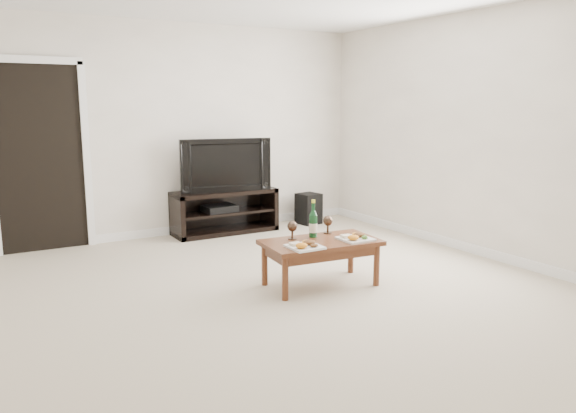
# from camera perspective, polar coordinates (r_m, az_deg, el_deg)

# --- Properties ---
(floor) EXTENTS (5.50, 5.50, 0.00)m
(floor) POSITION_cam_1_polar(r_m,az_deg,el_deg) (4.86, -0.17, -9.20)
(floor) COLOR #C1B19B
(floor) RESTS_ON ground
(back_wall) EXTENTS (5.00, 0.04, 2.60)m
(back_wall) POSITION_cam_1_polar(r_m,az_deg,el_deg) (7.12, -11.52, 7.57)
(back_wall) COLOR white
(back_wall) RESTS_ON ground
(doorway) EXTENTS (0.90, 0.02, 2.05)m
(doorway) POSITION_cam_1_polar(r_m,az_deg,el_deg) (6.76, -23.89, 4.40)
(doorway) COLOR black
(doorway) RESTS_ON ground
(media_console) EXTENTS (1.33, 0.45, 0.55)m
(media_console) POSITION_cam_1_polar(r_m,az_deg,el_deg) (7.18, -6.43, -0.51)
(media_console) COLOR black
(media_console) RESTS_ON ground
(television) EXTENTS (1.15, 0.34, 0.66)m
(television) POSITION_cam_1_polar(r_m,az_deg,el_deg) (7.09, -6.53, 4.28)
(television) COLOR black
(television) RESTS_ON media_console
(av_receiver) EXTENTS (0.42, 0.32, 0.08)m
(av_receiver) POSITION_cam_1_polar(r_m,az_deg,el_deg) (7.13, -6.98, -0.19)
(av_receiver) COLOR black
(av_receiver) RESTS_ON media_console
(subwoofer) EXTENTS (0.32, 0.32, 0.42)m
(subwoofer) POSITION_cam_1_polar(r_m,az_deg,el_deg) (7.69, 2.10, -0.21)
(subwoofer) COLOR black
(subwoofer) RESTS_ON ground
(coffee_table) EXTENTS (1.08, 0.65, 0.42)m
(coffee_table) POSITION_cam_1_polar(r_m,az_deg,el_deg) (5.11, 3.32, -5.75)
(coffee_table) COLOR brown
(coffee_table) RESTS_ON ground
(plate_left) EXTENTS (0.27, 0.27, 0.07)m
(plate_left) POSITION_cam_1_polar(r_m,az_deg,el_deg) (4.79, 1.71, -3.83)
(plate_left) COLOR white
(plate_left) RESTS_ON coffee_table
(plate_right) EXTENTS (0.27, 0.27, 0.07)m
(plate_right) POSITION_cam_1_polar(r_m,az_deg,el_deg) (5.10, 6.87, -3.01)
(plate_right) COLOR white
(plate_right) RESTS_ON coffee_table
(wine_bottle) EXTENTS (0.07, 0.07, 0.35)m
(wine_bottle) POSITION_cam_1_polar(r_m,az_deg,el_deg) (5.14, 2.57, -1.22)
(wine_bottle) COLOR #103D1C
(wine_bottle) RESTS_ON coffee_table
(goblet_left) EXTENTS (0.09, 0.09, 0.17)m
(goblet_left) POSITION_cam_1_polar(r_m,az_deg,el_deg) (5.07, 0.44, -2.41)
(goblet_left) COLOR #3B2B20
(goblet_left) RESTS_ON coffee_table
(goblet_right) EXTENTS (0.09, 0.09, 0.17)m
(goblet_right) POSITION_cam_1_polar(r_m,az_deg,el_deg) (5.32, 4.07, -1.84)
(goblet_right) COLOR #3B2B20
(goblet_right) RESTS_ON coffee_table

